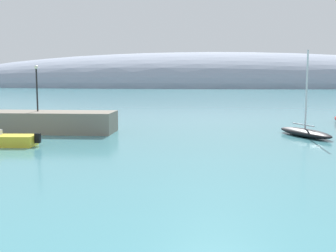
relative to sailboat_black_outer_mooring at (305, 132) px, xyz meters
name	(u,v)px	position (x,y,z in m)	size (l,w,h in m)	color
distant_ridge	(203,87)	(-13.60, 193.83, -0.43)	(319.46, 84.74, 37.85)	#8E99AD
sailboat_black_outer_mooring	(305,132)	(0.00, 0.00, 0.00)	(4.80, 7.16, 7.95)	black
motorboat_yellow_foreground	(2,140)	(-25.36, -8.10, 0.05)	(5.87, 2.33, 1.27)	yellow
harbor_lamp_post	(37,83)	(-26.03, 0.57, 4.44)	(0.36, 0.36, 4.57)	black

